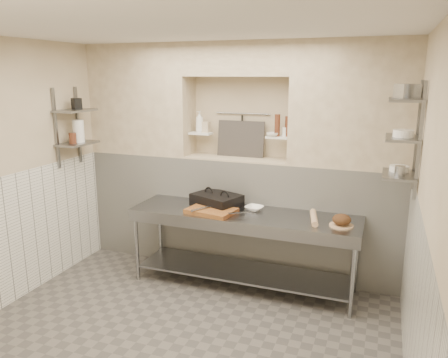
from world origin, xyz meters
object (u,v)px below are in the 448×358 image
at_px(jug_left, 78,131).
at_px(bowl_alcove, 272,134).
at_px(cutting_board, 211,211).
at_px(mixing_bowl, 254,208).
at_px(prep_table, 243,235).
at_px(bread_loaf, 342,220).
at_px(bottle_soap, 200,122).
at_px(panini_press, 217,200).
at_px(rolling_pin, 314,218).

bearing_deg(jug_left, bowl_alcove, 15.46).
relative_size(cutting_board, mixing_bowl, 2.59).
distance_m(prep_table, bread_loaf, 1.13).
distance_m(bread_loaf, jug_left, 3.27).
distance_m(mixing_bowl, bread_loaf, 1.02).
relative_size(prep_table, bottle_soap, 9.81).
bearing_deg(mixing_bowl, bread_loaf, -11.67).
distance_m(panini_press, rolling_pin, 1.18).
relative_size(cutting_board, jug_left, 1.91).
distance_m(cutting_board, bottle_soap, 1.23).
distance_m(panini_press, bowl_alcove, 1.02).
xyz_separation_m(prep_table, mixing_bowl, (0.09, 0.14, 0.28)).
relative_size(rolling_pin, bottle_soap, 1.68).
distance_m(cutting_board, bowl_alcove, 1.16).
height_order(mixing_bowl, rolling_pin, rolling_pin).
height_order(prep_table, jug_left, jug_left).
distance_m(panini_press, jug_left, 1.90).
bearing_deg(prep_table, jug_left, -177.23).
xyz_separation_m(rolling_pin, bowl_alcove, (-0.61, 0.52, 0.80)).
height_order(rolling_pin, bread_loaf, bread_loaf).
relative_size(bread_loaf, jug_left, 0.70).
bearing_deg(cutting_board, panini_press, 97.69).
xyz_separation_m(mixing_bowl, rolling_pin, (0.70, -0.13, 0.01)).
distance_m(bottle_soap, bowl_alcove, 0.96).
relative_size(prep_table, panini_press, 4.04).
distance_m(bottle_soap, jug_left, 1.49).
bearing_deg(cutting_board, bread_loaf, 1.92).
height_order(mixing_bowl, bottle_soap, bottle_soap).
bearing_deg(rolling_pin, bottle_soap, 160.08).
distance_m(rolling_pin, bread_loaf, 0.30).
distance_m(prep_table, panini_press, 0.52).
bearing_deg(jug_left, mixing_bowl, 6.43).
height_order(panini_press, bread_loaf, panini_press).
bearing_deg(bowl_alcove, prep_table, -108.89).
height_order(prep_table, panini_press, panini_press).
bearing_deg(bowl_alcove, cutting_board, -129.48).
relative_size(bowl_alcove, jug_left, 0.52).
xyz_separation_m(prep_table, jug_left, (-2.10, -0.10, 1.11)).
bearing_deg(prep_table, bowl_alcove, 71.11).
relative_size(panini_press, bottle_soap, 2.43).
height_order(mixing_bowl, jug_left, jug_left).
bearing_deg(bread_loaf, prep_table, 176.75).
height_order(bottle_soap, bowl_alcove, bottle_soap).
xyz_separation_m(prep_table, rolling_pin, (0.79, 0.01, 0.29)).
bearing_deg(panini_press, jug_left, -150.22).
relative_size(panini_press, cutting_board, 1.23).
relative_size(cutting_board, bread_loaf, 2.74).
height_order(cutting_board, bread_loaf, bread_loaf).
bearing_deg(bread_loaf, rolling_pin, 166.22).
bearing_deg(bottle_soap, bowl_alcove, -2.92).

